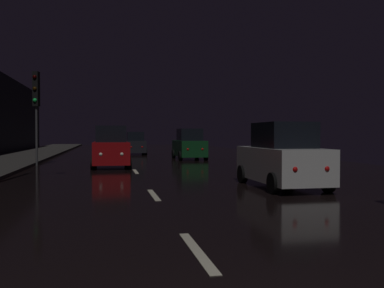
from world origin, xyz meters
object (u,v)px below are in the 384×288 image
at_px(car_parked_right_far, 189,145).
at_px(car_distant_taillights, 135,144).
at_px(car_approaching_headlights, 111,148).
at_px(traffic_light_far_left, 36,97).
at_px(car_parked_right_near, 282,158).

relative_size(car_parked_right_far, car_distant_taillights, 1.10).
xyz_separation_m(car_approaching_headlights, car_distant_taillights, (2.16, 13.58, -0.11)).
height_order(traffic_light_far_left, car_approaching_headlights, traffic_light_far_left).
bearing_deg(traffic_light_far_left, car_approaching_headlights, 78.30).
relative_size(car_distant_taillights, car_parked_right_near, 0.91).
relative_size(traffic_light_far_left, car_parked_right_far, 1.24).
height_order(car_parked_right_far, car_distant_taillights, car_parked_right_far).
distance_m(car_approaching_headlights, car_parked_right_far, 8.09).
bearing_deg(car_parked_right_far, traffic_light_far_left, 113.87).
distance_m(traffic_light_far_left, car_distant_taillights, 13.52).
relative_size(car_approaching_headlights, car_parked_right_near, 1.03).
xyz_separation_m(traffic_light_far_left, car_distant_taillights, (6.16, 11.68, -2.90)).
xyz_separation_m(car_distant_taillights, car_parked_right_near, (3.21, -23.25, 0.09)).
relative_size(car_approaching_headlights, car_distant_taillights, 1.13).
bearing_deg(car_parked_right_far, car_approaching_headlights, 138.39).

